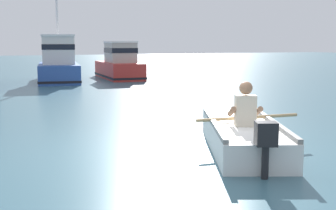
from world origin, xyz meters
TOP-DOWN VIEW (x-y plane):
  - ground_plane at (0.00, 0.00)m, footprint 120.00×120.00m
  - rowboat_with_person at (0.97, -0.55)m, footprint 2.43×3.54m
  - moored_boat_blue at (0.94, 14.32)m, footprint 2.70×4.97m
  - moored_boat_red at (4.12, 14.81)m, footprint 2.09×4.73m

SIDE VIEW (x-z plane):
  - ground_plane at x=0.00m, z-range 0.00..0.00m
  - rowboat_with_person at x=0.97m, z-range -0.34..0.85m
  - moored_boat_red at x=4.12m, z-range -0.25..1.64m
  - moored_boat_blue at x=0.94m, z-range -1.37..2.98m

